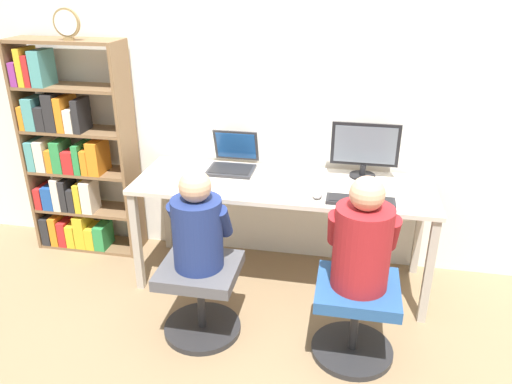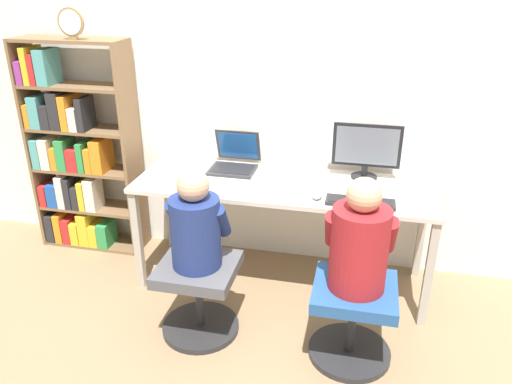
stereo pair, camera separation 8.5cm
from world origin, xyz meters
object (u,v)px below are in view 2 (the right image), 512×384
(laptop, at_px, (234,162))
(desktop_monitor, at_px, (366,150))
(keyboard, at_px, (360,202))
(office_chair_right, at_px, (199,292))
(person_at_laptop, at_px, (195,225))
(office_chair_left, at_px, (353,315))
(bookshelf, at_px, (74,157))
(person_at_monitor, at_px, (360,242))
(desk_clock, at_px, (71,23))

(laptop, bearing_deg, desktop_monitor, 1.74)
(keyboard, xyz_separation_m, office_chair_right, (-0.90, -0.44, -0.49))
(keyboard, height_order, person_at_laptop, person_at_laptop)
(desktop_monitor, distance_m, office_chair_left, 1.12)
(keyboard, distance_m, person_at_laptop, 1.00)
(laptop, distance_m, office_chair_right, 0.99)
(office_chair_right, relative_size, bookshelf, 0.29)
(person_at_monitor, relative_size, desk_clock, 3.08)
(laptop, height_order, bookshelf, bookshelf)
(keyboard, height_order, bookshelf, bookshelf)
(laptop, height_order, person_at_monitor, person_at_monitor)
(desktop_monitor, bearing_deg, office_chair_left, -89.69)
(office_chair_left, distance_m, bookshelf, 2.38)
(desktop_monitor, distance_m, bookshelf, 2.19)
(keyboard, relative_size, office_chair_right, 0.88)
(person_at_laptop, bearing_deg, person_at_monitor, -1.27)
(person_at_monitor, height_order, desk_clock, desk_clock)
(office_chair_left, xyz_separation_m, person_at_monitor, (0.00, 0.00, 0.47))
(desktop_monitor, height_order, bookshelf, bookshelf)
(bookshelf, bearing_deg, desktop_monitor, 1.10)
(laptop, xyz_separation_m, person_at_laptop, (-0.01, -0.83, -0.08))
(laptop, height_order, office_chair_right, laptop)
(keyboard, xyz_separation_m, desk_clock, (-1.99, 0.33, 0.96))
(laptop, relative_size, office_chair_right, 0.71)
(desktop_monitor, height_order, keyboard, desktop_monitor)
(keyboard, relative_size, desk_clock, 2.00)
(person_at_laptop, height_order, desk_clock, desk_clock)
(desktop_monitor, xyz_separation_m, desk_clock, (-2.00, -0.10, 0.78))
(person_at_monitor, bearing_deg, desktop_monitor, 90.31)
(desktop_monitor, xyz_separation_m, office_chair_right, (-0.91, -0.87, -0.68))
(laptop, bearing_deg, person_at_laptop, -90.35)
(office_chair_left, bearing_deg, laptop, 136.66)
(office_chair_left, xyz_separation_m, person_at_laptop, (-0.92, 0.03, 0.45))
(laptop, relative_size, keyboard, 0.81)
(desktop_monitor, distance_m, person_at_laptop, 1.27)
(bookshelf, distance_m, desk_clock, 1.00)
(bookshelf, bearing_deg, office_chair_left, -21.21)
(desktop_monitor, xyz_separation_m, person_at_laptop, (-0.91, -0.86, -0.23))
(laptop, relative_size, office_chair_left, 0.71)
(person_at_monitor, xyz_separation_m, desk_clock, (-2.00, 0.78, 0.98))
(desk_clock, bearing_deg, bookshelf, 161.75)
(office_chair_right, height_order, person_at_laptop, person_at_laptop)
(office_chair_left, bearing_deg, person_at_monitor, 90.00)
(office_chair_right, bearing_deg, office_chair_left, -1.31)
(keyboard, xyz_separation_m, person_at_laptop, (-0.90, -0.44, -0.04))
(desktop_monitor, relative_size, keyboard, 1.08)
(office_chair_right, bearing_deg, person_at_laptop, 90.00)
(person_at_monitor, xyz_separation_m, person_at_laptop, (-0.92, 0.02, -0.02))
(desk_clock, bearing_deg, desktop_monitor, 2.87)
(keyboard, xyz_separation_m, person_at_monitor, (0.01, -0.46, -0.02))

